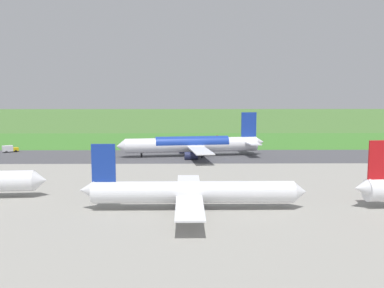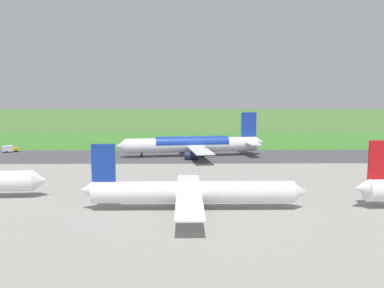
{
  "view_description": "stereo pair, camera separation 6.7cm",
  "coord_description": "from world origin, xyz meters",
  "px_view_note": "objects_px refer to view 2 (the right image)",
  "views": [
    {
      "loc": [
        -4.79,
        154.48,
        23.77
      ],
      "look_at": [
        -6.57,
        0.0,
        4.5
      ],
      "focal_mm": 40.28,
      "sensor_mm": 36.0,
      "label": 1
    },
    {
      "loc": [
        -4.85,
        154.48,
        23.77
      ],
      "look_at": [
        -6.57,
        0.0,
        4.5
      ],
      "focal_mm": 40.28,
      "sensor_mm": 36.0,
      "label": 2
    }
  ],
  "objects_px": {
    "airliner_main": "(193,144)",
    "airliner_parked_mid": "(192,192)",
    "no_stopping_sign": "(217,138)",
    "traffic_cone_orange": "(208,141)",
    "service_truck_baggage": "(10,149)"
  },
  "relations": [
    {
      "from": "airliner_parked_mid",
      "to": "service_truck_baggage",
      "type": "distance_m",
      "value": 106.81
    },
    {
      "from": "airliner_main",
      "to": "service_truck_baggage",
      "type": "xyz_separation_m",
      "value": [
        70.75,
        -10.74,
        -2.95
      ]
    },
    {
      "from": "traffic_cone_orange",
      "to": "no_stopping_sign",
      "type": "bearing_deg",
      "value": 169.54
    },
    {
      "from": "traffic_cone_orange",
      "to": "airliner_main",
      "type": "bearing_deg",
      "value": 80.88
    },
    {
      "from": "airliner_main",
      "to": "airliner_parked_mid",
      "type": "relative_size",
      "value": 1.19
    },
    {
      "from": "airliner_main",
      "to": "service_truck_baggage",
      "type": "distance_m",
      "value": 71.62
    },
    {
      "from": "airliner_parked_mid",
      "to": "no_stopping_sign",
      "type": "relative_size",
      "value": 16.06
    },
    {
      "from": "no_stopping_sign",
      "to": "traffic_cone_orange",
      "type": "height_order",
      "value": "no_stopping_sign"
    },
    {
      "from": "service_truck_baggage",
      "to": "traffic_cone_orange",
      "type": "height_order",
      "value": "service_truck_baggage"
    },
    {
      "from": "no_stopping_sign",
      "to": "traffic_cone_orange",
      "type": "xyz_separation_m",
      "value": [
        4.4,
        -0.81,
        -1.39
      ]
    },
    {
      "from": "service_truck_baggage",
      "to": "traffic_cone_orange",
      "type": "distance_m",
      "value": 86.18
    },
    {
      "from": "airliner_main",
      "to": "airliner_parked_mid",
      "type": "xyz_separation_m",
      "value": [
        1.19,
        70.29,
        -0.72
      ]
    },
    {
      "from": "airliner_main",
      "to": "no_stopping_sign",
      "type": "height_order",
      "value": "airliner_main"
    },
    {
      "from": "service_truck_baggage",
      "to": "no_stopping_sign",
      "type": "distance_m",
      "value": 89.87
    },
    {
      "from": "airliner_parked_mid",
      "to": "traffic_cone_orange",
      "type": "bearing_deg",
      "value": -94.25
    }
  ]
}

